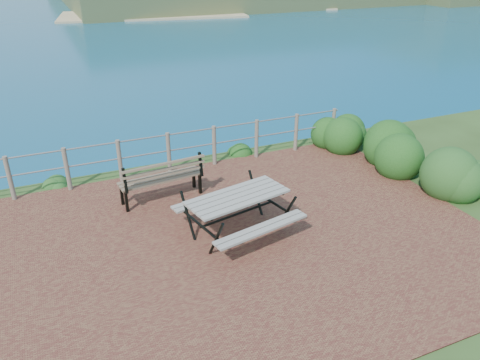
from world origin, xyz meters
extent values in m
cube|color=brown|center=(0.00, 0.00, 0.00)|extent=(10.00, 7.00, 0.12)
cylinder|color=#6B5B4C|center=(-3.45, 3.35, 0.52)|extent=(0.10, 0.10, 1.00)
cylinder|color=#6B5B4C|center=(-2.30, 3.35, 0.52)|extent=(0.10, 0.10, 1.00)
cylinder|color=#6B5B4C|center=(-1.15, 3.35, 0.52)|extent=(0.10, 0.10, 1.00)
cylinder|color=#6B5B4C|center=(0.00, 3.35, 0.52)|extent=(0.10, 0.10, 1.00)
cylinder|color=#6B5B4C|center=(1.15, 3.35, 0.52)|extent=(0.10, 0.10, 1.00)
cylinder|color=#6B5B4C|center=(2.30, 3.35, 0.52)|extent=(0.10, 0.10, 1.00)
cylinder|color=#6B5B4C|center=(3.45, 3.35, 0.52)|extent=(0.10, 0.10, 1.00)
cylinder|color=#6B5B4C|center=(4.60, 3.35, 0.52)|extent=(0.10, 0.10, 1.00)
cylinder|color=slate|center=(0.00, 3.35, 0.97)|extent=(9.40, 0.04, 0.04)
cylinder|color=slate|center=(0.00, 3.35, 0.57)|extent=(9.40, 0.04, 0.04)
cube|color=beige|center=(130.00, 125.00, -11.75)|extent=(209.53, 114.73, 0.50)
cube|color=gray|center=(0.44, 0.23, 0.79)|extent=(2.00, 1.15, 0.04)
cube|color=gray|center=(0.44, 0.23, 0.48)|extent=(1.90, 0.66, 0.04)
cube|color=gray|center=(0.44, 0.23, 0.48)|extent=(1.90, 0.66, 0.04)
cylinder|color=black|center=(0.44, 0.23, 0.43)|extent=(1.60, 0.38, 0.05)
cube|color=brown|center=(-0.52, 2.11, 0.51)|extent=(1.81, 0.61, 0.04)
cube|color=brown|center=(-0.52, 2.11, 0.82)|extent=(1.78, 0.31, 0.40)
cube|color=black|center=(-0.52, 2.11, 0.26)|extent=(0.06, 0.07, 0.49)
cube|color=black|center=(-0.52, 2.11, 0.26)|extent=(0.06, 0.07, 0.49)
cube|color=black|center=(-0.52, 2.11, 0.26)|extent=(0.06, 0.07, 0.49)
cube|color=black|center=(-0.52, 2.11, 0.26)|extent=(0.06, 0.07, 0.49)
ellipsoid|color=#1B4816|center=(5.10, 1.49, 0.00)|extent=(1.43, 1.43, 2.02)
ellipsoid|color=#2A5921|center=(5.70, -0.09, 0.00)|extent=(1.33, 1.33, 1.89)
ellipsoid|color=#1B4816|center=(4.79, 3.10, 0.00)|extent=(1.21, 1.21, 1.73)
ellipsoid|color=#2A5921|center=(-2.70, 3.75, 0.00)|extent=(0.65, 0.65, 0.35)
ellipsoid|color=#1B4816|center=(1.92, 3.83, 0.00)|extent=(0.69, 0.69, 0.39)
camera|label=1|loc=(-2.51, -6.68, 4.86)|focal=35.00mm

